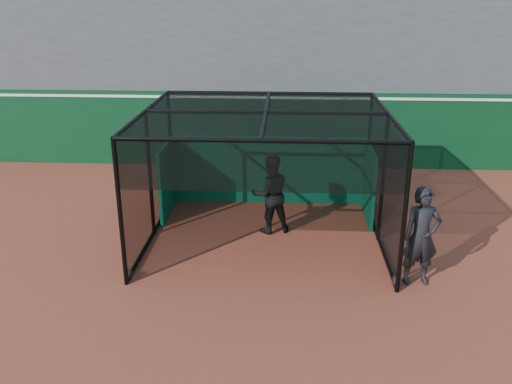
{
  "coord_description": "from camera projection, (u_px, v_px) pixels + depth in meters",
  "views": [
    {
      "loc": [
        0.77,
        -9.28,
        5.6
      ],
      "look_at": [
        0.16,
        2.0,
        1.4
      ],
      "focal_mm": 38.0,
      "sensor_mm": 36.0,
      "label": 1
    }
  ],
  "objects": [
    {
      "name": "batting_cage",
      "position": [
        265.0,
        177.0,
        12.64
      ],
      "size": [
        5.54,
        4.94,
        3.06
      ],
      "color": "black",
      "rests_on": "ground"
    },
    {
      "name": "outfield_wall",
      "position": [
        262.0,
        128.0,
        18.18
      ],
      "size": [
        50.0,
        0.5,
        2.5
      ],
      "color": "#093318",
      "rests_on": "ground"
    },
    {
      "name": "ground",
      "position": [
        243.0,
        294.0,
        10.68
      ],
      "size": [
        120.0,
        120.0,
        0.0
      ],
      "primitive_type": "plane",
      "color": "brown",
      "rests_on": "ground"
    },
    {
      "name": "grandstand",
      "position": [
        267.0,
        22.0,
        20.6
      ],
      "size": [
        50.0,
        7.85,
        8.95
      ],
      "color": "#4C4C4F",
      "rests_on": "ground"
    },
    {
      "name": "on_deck_player",
      "position": [
        421.0,
        237.0,
        10.73
      ],
      "size": [
        0.81,
        0.59,
        2.06
      ],
      "color": "black",
      "rests_on": "ground"
    },
    {
      "name": "batter",
      "position": [
        271.0,
        194.0,
        13.12
      ],
      "size": [
        1.13,
        0.99,
        1.96
      ],
      "primitive_type": "imported",
      "rotation": [
        0.0,
        0.0,
        3.44
      ],
      "color": "black",
      "rests_on": "ground"
    }
  ]
}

